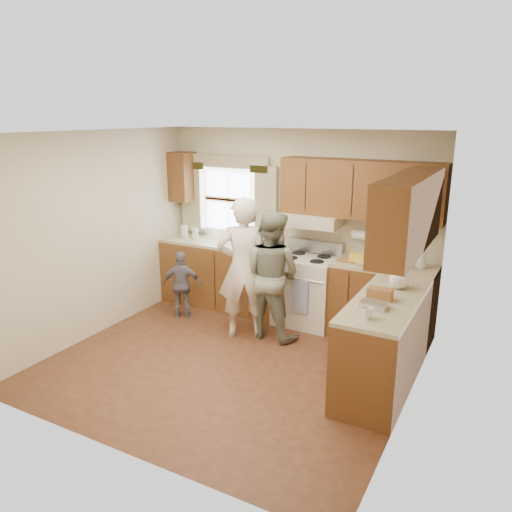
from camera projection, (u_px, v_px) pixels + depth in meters
The scene contains 6 objects.
room at pixel (230, 255), 5.24m from camera, with size 3.80×3.80×3.80m.
kitchen_fixtures at pixel (320, 273), 5.98m from camera, with size 3.80×2.25×2.15m.
stove at pixel (307, 289), 6.53m from camera, with size 0.76×0.67×1.07m.
woman_left at pixel (243, 268), 6.04m from camera, with size 0.64×0.42×1.75m, color silver.
woman_right at pixel (271, 275), 6.06m from camera, with size 0.77×0.60×1.59m, color #29442E.
child at pixel (182, 285), 6.70m from camera, with size 0.54×0.23×0.92m, color slate.
Camera 1 is at (2.63, -4.31, 2.68)m, focal length 35.00 mm.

